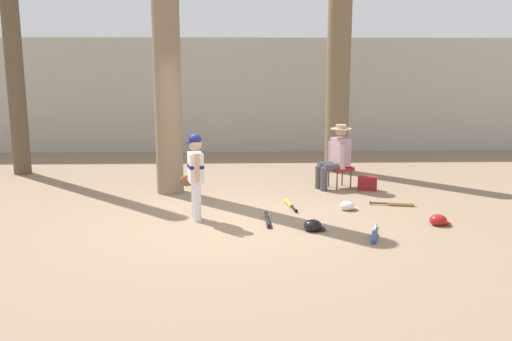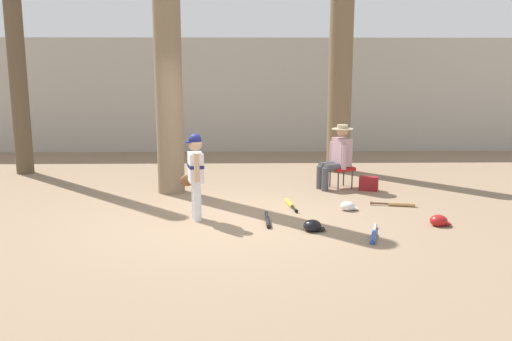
% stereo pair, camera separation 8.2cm
% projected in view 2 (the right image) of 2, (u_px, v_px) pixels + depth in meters
% --- Properties ---
extents(ground_plane, '(60.00, 60.00, 0.00)m').
position_uv_depth(ground_plane, '(225.00, 221.00, 8.17)').
color(ground_plane, '#897056').
extents(concrete_back_wall, '(18.00, 0.36, 2.99)m').
position_uv_depth(concrete_back_wall, '(234.00, 95.00, 14.59)').
color(concrete_back_wall, '#ADA89E').
rests_on(concrete_back_wall, ground).
extents(tree_near_player, '(0.76, 0.76, 5.25)m').
position_uv_depth(tree_near_player, '(168.00, 68.00, 9.63)').
color(tree_near_player, '#7F6B51').
rests_on(tree_near_player, ground).
extents(tree_behind_spectator, '(0.74, 0.74, 4.35)m').
position_uv_depth(tree_behind_spectator, '(340.00, 88.00, 11.73)').
color(tree_behind_spectator, brown).
rests_on(tree_behind_spectator, ground).
extents(young_ballplayer, '(0.41, 0.57, 1.31)m').
position_uv_depth(young_ballplayer, '(195.00, 171.00, 8.15)').
color(young_ballplayer, white).
rests_on(young_ballplayer, ground).
extents(folding_stool, '(0.52, 0.52, 0.41)m').
position_uv_depth(folding_stool, '(341.00, 169.00, 10.33)').
color(folding_stool, red).
rests_on(folding_stool, ground).
extents(seated_spectator, '(0.67, 0.54, 1.20)m').
position_uv_depth(seated_spectator, '(337.00, 155.00, 10.24)').
color(seated_spectator, '#47474C').
rests_on(seated_spectator, ground).
extents(handbag_beside_stool, '(0.38, 0.28, 0.26)m').
position_uv_depth(handbag_beside_stool, '(369.00, 184.00, 10.16)').
color(handbag_beside_stool, maroon).
rests_on(handbag_beside_stool, ground).
extents(tree_far_left, '(0.48, 0.48, 6.20)m').
position_uv_depth(tree_far_left, '(15.00, 37.00, 11.27)').
color(tree_far_left, brown).
rests_on(tree_far_left, ground).
extents(bat_blue_youth, '(0.28, 0.80, 0.07)m').
position_uv_depth(bat_blue_youth, '(374.00, 235.00, 7.39)').
color(bat_blue_youth, '#2347AD').
rests_on(bat_blue_youth, ground).
extents(bat_yellow_trainer, '(0.16, 0.73, 0.07)m').
position_uv_depth(bat_yellow_trainer, '(290.00, 204.00, 9.05)').
color(bat_yellow_trainer, yellow).
rests_on(bat_yellow_trainer, ground).
extents(bat_wood_tan, '(0.72, 0.22, 0.07)m').
position_uv_depth(bat_wood_tan, '(398.00, 204.00, 9.04)').
color(bat_wood_tan, tan).
rests_on(bat_wood_tan, ground).
extents(bat_black_composite, '(0.07, 0.75, 0.07)m').
position_uv_depth(bat_black_composite, '(268.00, 221.00, 8.06)').
color(bat_black_composite, black).
rests_on(bat_black_composite, ground).
extents(batting_helmet_white, '(0.27, 0.21, 0.16)m').
position_uv_depth(batting_helmet_white, '(348.00, 206.00, 8.78)').
color(batting_helmet_white, silver).
rests_on(batting_helmet_white, ground).
extents(batting_helmet_red, '(0.30, 0.23, 0.17)m').
position_uv_depth(batting_helmet_red, '(439.00, 221.00, 7.94)').
color(batting_helmet_red, '#A81919').
rests_on(batting_helmet_red, ground).
extents(batting_helmet_black, '(0.30, 0.23, 0.17)m').
position_uv_depth(batting_helmet_black, '(313.00, 226.00, 7.68)').
color(batting_helmet_black, black).
rests_on(batting_helmet_black, ground).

